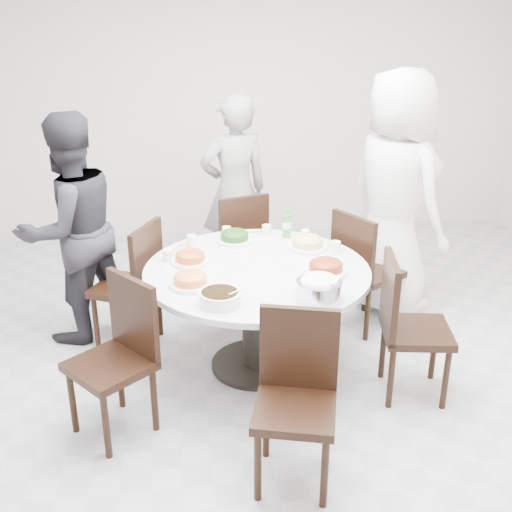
{
  "coord_description": "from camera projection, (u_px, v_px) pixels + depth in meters",
  "views": [
    {
      "loc": [
        -0.62,
        -3.53,
        2.47
      ],
      "look_at": [
        -0.12,
        0.36,
        0.82
      ],
      "focal_mm": 45.0,
      "sensor_mm": 36.0,
      "label": 1
    }
  ],
  "objects": [
    {
      "name": "chair_sw",
      "position": [
        110.0,
        362.0,
        3.69
      ],
      "size": [
        0.59,
        0.59,
        0.95
      ],
      "primitive_type": "cube",
      "rotation": [
        0.0,
        0.0,
        5.41
      ],
      "color": "black",
      "rests_on": "floor"
    },
    {
      "name": "dining_table",
      "position": [
        257.0,
        319.0,
        4.38
      ],
      "size": [
        1.5,
        1.5,
        0.75
      ],
      "primitive_type": "cylinder",
      "color": "silver",
      "rests_on": "floor"
    },
    {
      "name": "dish_tofu",
      "position": [
        191.0,
        281.0,
        3.98
      ],
      "size": [
        0.27,
        0.27,
        0.07
      ],
      "primitive_type": "cylinder",
      "color": "white",
      "rests_on": "dining_table"
    },
    {
      "name": "dish_pale",
      "position": [
        307.0,
        243.0,
        4.55
      ],
      "size": [
        0.28,
        0.28,
        0.08
      ],
      "primitive_type": "cylinder",
      "color": "white",
      "rests_on": "dining_table"
    },
    {
      "name": "chair_ne",
      "position": [
        368.0,
        270.0,
        4.9
      ],
      "size": [
        0.58,
        0.58,
        0.95
      ],
      "primitive_type": "cube",
      "rotation": [
        0.0,
        0.0,
        2.11
      ],
      "color": "black",
      "rests_on": "floor"
    },
    {
      "name": "chopsticks",
      "position": [
        241.0,
        233.0,
        4.84
      ],
      "size": [
        0.24,
        0.04,
        0.01
      ],
      "primitive_type": null,
      "color": "tan",
      "rests_on": "dining_table"
    },
    {
      "name": "soup_bowl",
      "position": [
        220.0,
        298.0,
        3.76
      ],
      "size": [
        0.25,
        0.25,
        0.08
      ],
      "primitive_type": "cylinder",
      "color": "white",
      "rests_on": "dining_table"
    },
    {
      "name": "beverage_bottle",
      "position": [
        287.0,
        223.0,
        4.73
      ],
      "size": [
        0.06,
        0.06,
        0.22
      ],
      "primitive_type": "cylinder",
      "color": "#3C7F33",
      "rests_on": "dining_table"
    },
    {
      "name": "diner_right",
      "position": [
        395.0,
        195.0,
        5.0
      ],
      "size": [
        0.96,
        1.12,
        1.94
      ],
      "primitive_type": "imported",
      "rotation": [
        0.0,
        0.0,
        2.01
      ],
      "color": "white",
      "rests_on": "floor"
    },
    {
      "name": "chair_se",
      "position": [
        417.0,
        328.0,
        4.05
      ],
      "size": [
        0.48,
        0.48,
        0.95
      ],
      "primitive_type": "cube",
      "rotation": [
        0.0,
        0.0,
        7.69
      ],
      "color": "black",
      "rests_on": "floor"
    },
    {
      "name": "diner_left",
      "position": [
        71.0,
        230.0,
        4.63
      ],
      "size": [
        1.05,
        1.01,
        1.7
      ],
      "primitive_type": "imported",
      "rotation": [
        0.0,
        0.0,
        3.8
      ],
      "color": "black",
      "rests_on": "floor"
    },
    {
      "name": "diner_middle",
      "position": [
        234.0,
        191.0,
        5.55
      ],
      "size": [
        0.69,
        0.54,
        1.67
      ],
      "primitive_type": "imported",
      "rotation": [
        0.0,
        0.0,
        3.4
      ],
      "color": "black",
      "rests_on": "floor"
    },
    {
      "name": "floor",
      "position": [
        281.0,
        389.0,
        4.26
      ],
      "size": [
        6.0,
        6.0,
        0.01
      ],
      "primitive_type": "cube",
      "color": "#ADADB2",
      "rests_on": "ground"
    },
    {
      "name": "tea_cups",
      "position": [
        249.0,
        231.0,
        4.78
      ],
      "size": [
        0.07,
        0.07,
        0.08
      ],
      "primitive_type": "cylinder",
      "color": "white",
      "rests_on": "dining_table"
    },
    {
      "name": "chair_s",
      "position": [
        295.0,
        407.0,
        3.3
      ],
      "size": [
        0.52,
        0.52,
        0.95
      ],
      "primitive_type": "cube",
      "rotation": [
        0.0,
        0.0,
        6.02
      ],
      "color": "black",
      "rests_on": "floor"
    },
    {
      "name": "chair_n",
      "position": [
        236.0,
        245.0,
        5.37
      ],
      "size": [
        0.52,
        0.52,
        0.95
      ],
      "primitive_type": "cube",
      "rotation": [
        0.0,
        0.0,
        3.43
      ],
      "color": "black",
      "rests_on": "floor"
    },
    {
      "name": "chair_nw",
      "position": [
        126.0,
        284.0,
        4.65
      ],
      "size": [
        0.56,
        0.56,
        0.95
      ],
      "primitive_type": "cube",
      "rotation": [
        0.0,
        0.0,
        4.26
      ],
      "color": "black",
      "rests_on": "floor"
    },
    {
      "name": "rice_bowl",
      "position": [
        319.0,
        290.0,
        3.8
      ],
      "size": [
        0.27,
        0.27,
        0.12
      ],
      "primitive_type": "cylinder",
      "color": "silver",
      "rests_on": "dining_table"
    },
    {
      "name": "wall_back",
      "position": [
        235.0,
        101.0,
        6.46
      ],
      "size": [
        6.0,
        0.01,
        2.8
      ],
      "primitive_type": "cube",
      "color": "silver",
      "rests_on": "ground"
    },
    {
      "name": "dish_orange",
      "position": [
        190.0,
        259.0,
        4.3
      ],
      "size": [
        0.26,
        0.26,
        0.07
      ],
      "primitive_type": "cylinder",
      "color": "white",
      "rests_on": "dining_table"
    },
    {
      "name": "dish_redbrown",
      "position": [
        326.0,
        268.0,
        4.16
      ],
      "size": [
        0.28,
        0.28,
        0.07
      ],
      "primitive_type": "cylinder",
      "color": "white",
      "rests_on": "dining_table"
    },
    {
      "name": "dish_greens",
      "position": [
        235.0,
        238.0,
        4.66
      ],
      "size": [
        0.26,
        0.26,
        0.07
      ],
      "primitive_type": "cylinder",
      "color": "white",
      "rests_on": "dining_table"
    }
  ]
}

